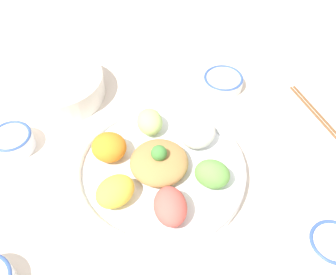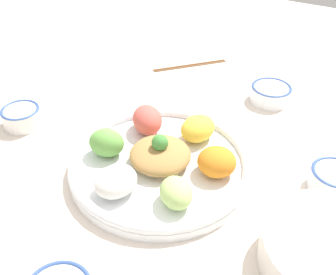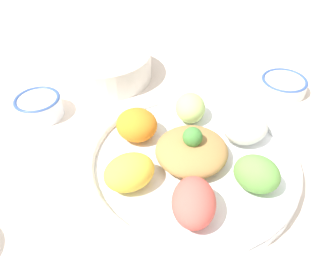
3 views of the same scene
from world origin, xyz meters
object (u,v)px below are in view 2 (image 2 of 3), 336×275
(salad_platter, at_px, (160,160))
(rice_bowl_blue, at_px, (22,116))
(rice_bowl_plain, at_px, (271,93))
(serving_spoon_main, at_px, (132,101))
(side_serving_bowl, at_px, (332,253))
(chopsticks_pair_near, at_px, (190,65))
(sauce_bowl_dark, at_px, (334,178))

(salad_platter, xyz_separation_m, rice_bowl_blue, (-0.02, 0.38, -0.00))
(salad_platter, distance_m, rice_bowl_plain, 0.40)
(rice_bowl_blue, bearing_deg, salad_platter, -86.91)
(salad_platter, xyz_separation_m, serving_spoon_main, (0.20, 0.20, -0.02))
(salad_platter, xyz_separation_m, side_serving_bowl, (-0.08, -0.36, 0.01))
(chopsticks_pair_near, bearing_deg, sauce_bowl_dark, 99.12)
(sauce_bowl_dark, xyz_separation_m, chopsticks_pair_near, (0.34, 0.49, -0.02))
(rice_bowl_blue, distance_m, sauce_bowl_dark, 0.72)
(salad_platter, height_order, side_serving_bowl, salad_platter)
(serving_spoon_main, bearing_deg, rice_bowl_plain, 151.65)
(rice_bowl_plain, height_order, chopsticks_pair_near, rice_bowl_plain)
(side_serving_bowl, bearing_deg, chopsticks_pair_near, 43.93)
(rice_bowl_blue, height_order, sauce_bowl_dark, rice_bowl_blue)
(sauce_bowl_dark, xyz_separation_m, rice_bowl_plain, (0.26, 0.21, -0.00))
(side_serving_bowl, xyz_separation_m, chopsticks_pair_near, (0.53, 0.51, -0.03))
(rice_bowl_plain, distance_m, chopsticks_pair_near, 0.29)
(side_serving_bowl, xyz_separation_m, serving_spoon_main, (0.27, 0.56, -0.03))
(sauce_bowl_dark, height_order, side_serving_bowl, side_serving_bowl)
(rice_bowl_blue, xyz_separation_m, rice_bowl_plain, (0.40, -0.50, -0.00))
(rice_bowl_blue, xyz_separation_m, sauce_bowl_dark, (0.14, -0.71, -0.00))
(sauce_bowl_dark, xyz_separation_m, serving_spoon_main, (0.08, 0.53, -0.02))
(sauce_bowl_dark, distance_m, rice_bowl_plain, 0.34)
(rice_bowl_plain, height_order, side_serving_bowl, side_serving_bowl)
(serving_spoon_main, bearing_deg, rice_bowl_blue, -7.46)
(rice_bowl_plain, bearing_deg, sauce_bowl_dark, -141.33)
(salad_platter, distance_m, side_serving_bowl, 0.37)
(rice_bowl_plain, bearing_deg, rice_bowl_blue, 128.91)
(sauce_bowl_dark, distance_m, side_serving_bowl, 0.20)
(rice_bowl_plain, relative_size, chopsticks_pair_near, 0.59)
(serving_spoon_main, bearing_deg, salad_platter, 77.34)
(side_serving_bowl, bearing_deg, rice_bowl_blue, 85.75)
(chopsticks_pair_near, bearing_deg, rice_bowl_plain, 118.34)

